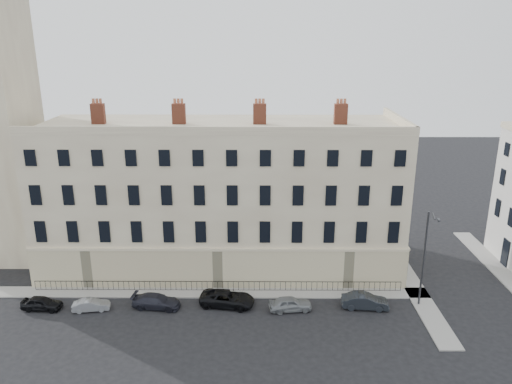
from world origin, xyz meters
TOP-DOWN VIEW (x-y plane):
  - ground at (0.00, 0.00)m, footprint 160.00×160.00m
  - terrace at (-5.97, 11.97)m, footprint 36.22×12.22m
  - pavement_terrace at (-10.00, 5.00)m, footprint 48.00×2.00m
  - pavement_east_return at (13.00, 8.00)m, footprint 2.00×24.00m
  - pavement_adjacent at (23.00, 10.00)m, footprint 2.00×20.00m
  - railings at (-6.00, 5.40)m, footprint 35.00×0.04m
  - car_a at (-21.46, 2.03)m, footprint 3.67×1.69m
  - car_b at (-17.00, 1.89)m, footprint 3.36×1.62m
  - car_c at (-11.28, 2.39)m, footprint 4.51×2.26m
  - car_d at (-4.92, 2.80)m, footprint 5.25×3.04m
  - car_e at (0.74, 1.99)m, footprint 3.97×1.99m
  - car_f at (7.46, 2.39)m, footprint 4.28×1.82m
  - streetlamp at (12.52, 2.84)m, footprint 0.57×1.94m

SIDE VIEW (x-z plane):
  - ground at x=0.00m, z-range 0.00..0.00m
  - pavement_terrace at x=-10.00m, z-range 0.00..0.12m
  - pavement_east_return at x=13.00m, z-range 0.00..0.12m
  - pavement_adjacent at x=23.00m, z-range 0.00..0.12m
  - car_b at x=-17.00m, z-range 0.00..1.06m
  - railings at x=-6.00m, z-range 0.07..1.03m
  - car_a at x=-21.46m, z-range 0.00..1.22m
  - car_c at x=-11.28m, z-range 0.00..1.26m
  - car_e at x=0.74m, z-range 0.00..1.30m
  - car_f at x=7.46m, z-range 0.00..1.37m
  - car_d at x=-4.92m, z-range 0.00..1.38m
  - streetlamp at x=12.52m, z-range 0.49..9.53m
  - terrace at x=-5.97m, z-range -1.00..16.00m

